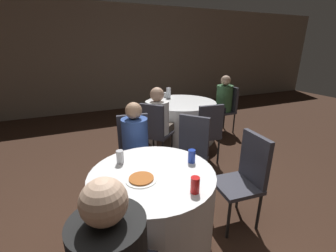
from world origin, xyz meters
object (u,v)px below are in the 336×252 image
Objects in this scene: person_white_shirt at (159,123)px; soda_can_blue at (192,156)px; chair_far_east at (227,105)px; person_blue_shirt at (137,152)px; chair_near_east at (246,173)px; person_green_jacket at (221,104)px; chair_near_north at (135,147)px; bottle_far at (168,93)px; table_far at (181,120)px; pizza_plate_near at (141,179)px; table_near at (153,209)px; chair_near_northeast at (191,148)px; soda_can_red at (195,185)px; chair_far_south at (208,129)px; chair_far_southwest at (155,128)px; soda_can_silver at (120,157)px.

person_white_shirt is 1.57m from soda_can_blue.
chair_far_east is 2.74m from person_blue_shirt.
person_blue_shirt is (-0.86, 0.86, 0.01)m from chair_near_east.
person_white_shirt is 1.71m from person_green_jacket.
chair_far_east is (2.34, 1.20, 0.00)m from chair_near_north.
bottle_far is (1.19, 1.80, 0.27)m from person_blue_shirt.
table_far is 2.70m from pizza_plate_near.
bottle_far is at bearing 71.85° from chair_far_east.
chair_near_east is 1.21m from person_blue_shirt.
pizza_plate_near is at bearing -117.98° from bottle_far.
person_white_shirt is 4.67× the size of pizza_plate_near.
table_near is 2.57m from table_far.
chair_near_northeast is 0.81× the size of person_white_shirt.
pizza_plate_near is 0.51m from soda_can_blue.
chair_near_northeast is 7.81× the size of soda_can_red.
chair_far_south is 7.81× the size of soda_can_red.
chair_far_southwest reaches higher than table_near.
chair_near_northeast is 0.83× the size of person_blue_shirt.
soda_can_red is at bearing -58.34° from soda_can_silver.
table_near is 0.55m from soda_can_silver.
table_near is 0.80m from person_blue_shirt.
chair_near_northeast reaches higher than bottle_far.
chair_near_north reaches higher than table_near.
person_green_jacket is at bearing -25.43° from chair_near_east.
chair_far_south is at bearing -90.36° from bottle_far.
soda_can_red is (-0.53, -0.98, 0.24)m from chair_near_northeast.
table_far is 1.91m from person_blue_shirt.
soda_can_silver is at bearing -129.67° from table_far.
soda_can_red is at bearing -110.32° from bottle_far.
chair_near_northeast is 0.65m from person_blue_shirt.
chair_near_northeast is 0.86m from chair_far_southwest.
table_far is 0.62m from bottle_far.
person_green_jacket is at bearing 48.22° from soda_can_blue.
table_far is 1.40× the size of chair_near_north.
table_near is 1.11× the size of chair_near_north.
chair_near_north is 0.68m from chair_far_southwest.
chair_far_south is at bearing -158.04° from person_blue_shirt.
chair_far_southwest is at bearing 19.42° from chair_near_east.
chair_far_south is (1.16, 0.15, 0.00)m from chair_near_north.
chair_near_north is at bearing 44.47° from chair_near_east.
chair_far_southwest is at bearing 68.90° from table_near.
chair_near_north is 3.80× the size of pizza_plate_near.
table_near is at bearing 27.29° from pizza_plate_near.
table_near is 0.40m from pizza_plate_near.
chair_far_south is (-0.10, -1.08, 0.19)m from table_far.
person_white_shirt is 9.60× the size of soda_can_blue.
bottle_far is at bearing -117.09° from person_blue_shirt.
chair_near_north reaches higher than bottle_far.
chair_near_north is 1.04m from pizza_plate_near.
chair_far_east is 3.39m from soda_can_red.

